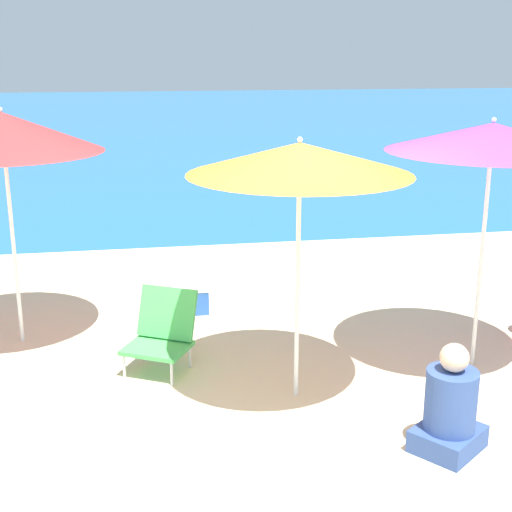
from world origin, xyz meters
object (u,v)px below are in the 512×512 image
at_px(beach_chair_green, 162,331).
at_px(beach_umbrella_purple, 492,138).
at_px(beach_umbrella_orange, 300,159).
at_px(cooler_box, 189,297).
at_px(beach_umbrella_red, 2,132).
at_px(person_seated_near, 450,409).

bearing_deg(beach_chair_green, beach_umbrella_purple, 20.27).
relative_size(beach_umbrella_purple, beach_chair_green, 3.03).
height_order(beach_umbrella_orange, cooler_box, beach_umbrella_orange).
distance_m(beach_umbrella_red, beach_umbrella_purple, 4.16).
relative_size(beach_umbrella_orange, person_seated_near, 2.62).
distance_m(beach_umbrella_purple, beach_chair_green, 3.17).
bearing_deg(cooler_box, beach_umbrella_red, -162.09).
height_order(beach_umbrella_red, beach_umbrella_purple, beach_umbrella_red).
xyz_separation_m(person_seated_near, cooler_box, (-1.52, 3.03, -0.15)).
bearing_deg(person_seated_near, beach_umbrella_purple, 110.01).
xyz_separation_m(beach_umbrella_purple, cooler_box, (-2.33, 1.76, -1.83)).
xyz_separation_m(beach_umbrella_orange, beach_chair_green, (-1.02, 0.70, -1.55)).
xyz_separation_m(beach_umbrella_purple, person_seated_near, (-0.81, -1.26, -1.68)).
bearing_deg(beach_chair_green, cooler_box, 104.62).
height_order(beach_chair_green, person_seated_near, person_seated_near).
relative_size(person_seated_near, cooler_box, 2.00).
height_order(beach_umbrella_red, person_seated_near, beach_umbrella_red).
xyz_separation_m(beach_umbrella_orange, beach_umbrella_red, (-2.31, 1.52, 0.07)).
height_order(beach_umbrella_purple, cooler_box, beach_umbrella_purple).
distance_m(beach_umbrella_purple, cooler_box, 3.45).
height_order(beach_umbrella_red, beach_chair_green, beach_umbrella_red).
xyz_separation_m(beach_umbrella_red, person_seated_near, (3.16, -2.50, -1.66)).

